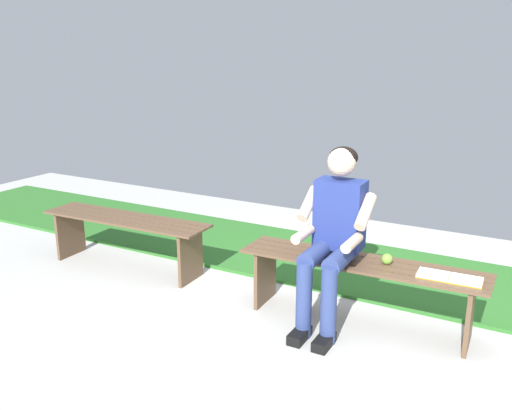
{
  "coord_description": "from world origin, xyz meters",
  "views": [
    {
      "loc": [
        -1.07,
        3.5,
        1.91
      ],
      "look_at": [
        0.77,
        0.15,
        0.83
      ],
      "focal_mm": 37.87,
      "sensor_mm": 36.0,
      "label": 1
    }
  ],
  "objects_px": {
    "book_open": "(449,278)",
    "person_seated": "(333,231)",
    "apple": "(387,259)",
    "bench_near": "(360,277)",
    "bench_far": "(126,230)"
  },
  "relations": [
    {
      "from": "person_seated",
      "to": "book_open",
      "type": "bearing_deg",
      "value": -174.21
    },
    {
      "from": "bench_near",
      "to": "bench_far",
      "type": "xyz_separation_m",
      "value": [
        2.2,
        0.0,
        -0.0
      ]
    },
    {
      "from": "bench_near",
      "to": "person_seated",
      "type": "relative_size",
      "value": 1.37
    },
    {
      "from": "bench_far",
      "to": "apple",
      "type": "xyz_separation_m",
      "value": [
        -2.38,
        -0.04,
        0.16
      ]
    },
    {
      "from": "bench_near",
      "to": "bench_far",
      "type": "bearing_deg",
      "value": 0.0
    },
    {
      "from": "person_seated",
      "to": "apple",
      "type": "relative_size",
      "value": 16.79
    },
    {
      "from": "bench_near",
      "to": "apple",
      "type": "relative_size",
      "value": 23.07
    },
    {
      "from": "bench_near",
      "to": "person_seated",
      "type": "distance_m",
      "value": 0.41
    },
    {
      "from": "bench_far",
      "to": "apple",
      "type": "height_order",
      "value": "apple"
    },
    {
      "from": "bench_far",
      "to": "person_seated",
      "type": "bearing_deg",
      "value": 177.09
    },
    {
      "from": "book_open",
      "to": "person_seated",
      "type": "bearing_deg",
      "value": 3.92
    },
    {
      "from": "book_open",
      "to": "apple",
      "type": "bearing_deg",
      "value": -9.81
    },
    {
      "from": "bench_far",
      "to": "person_seated",
      "type": "distance_m",
      "value": 2.06
    },
    {
      "from": "apple",
      "to": "bench_far",
      "type": "bearing_deg",
      "value": 0.9
    },
    {
      "from": "bench_far",
      "to": "apple",
      "type": "relative_size",
      "value": 21.47
    }
  ]
}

